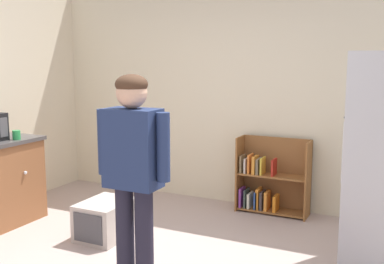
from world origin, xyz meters
The scene contains 5 objects.
back_wall centered at (0.00, 2.33, 1.35)m, with size 5.20×0.06×2.70m, color beige.
bookshelf centered at (0.27, 2.14, 0.35)m, with size 0.80×0.28×0.85m.
standing_person centered at (-0.03, -0.18, 0.98)m, with size 0.57×0.22×1.62m.
pet_carrier centered at (-0.93, 0.70, 0.18)m, with size 0.42×0.55×0.36m.
green_cup centered at (-1.98, 0.63, 0.95)m, with size 0.08×0.08×0.10m, color green.
Camera 1 is at (1.69, -2.80, 1.71)m, focal length 43.16 mm.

